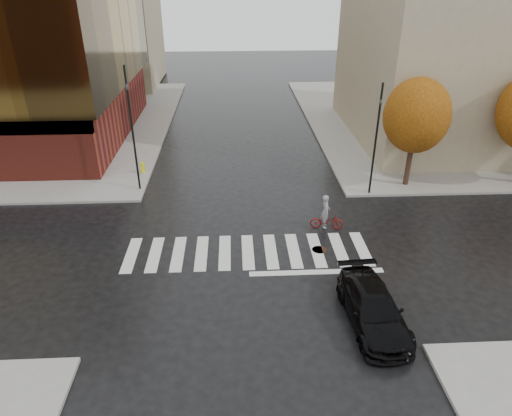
{
  "coord_description": "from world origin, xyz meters",
  "views": [
    {
      "loc": [
        -0.54,
        -17.74,
        11.99
      ],
      "look_at": [
        0.42,
        1.17,
        2.0
      ],
      "focal_mm": 32.0,
      "sensor_mm": 36.0,
      "label": 1
    }
  ],
  "objects_px": {
    "cyclist": "(326,217)",
    "fire_hydrant": "(143,167)",
    "sedan": "(373,308)",
    "traffic_light_ne": "(376,135)",
    "traffic_light_nw": "(131,122)"
  },
  "relations": [
    {
      "from": "sedan",
      "to": "traffic_light_ne",
      "type": "bearing_deg",
      "value": 71.87
    },
    {
      "from": "cyclist",
      "to": "traffic_light_nw",
      "type": "height_order",
      "value": "traffic_light_nw"
    },
    {
      "from": "sedan",
      "to": "cyclist",
      "type": "xyz_separation_m",
      "value": [
        -0.43,
        7.12,
        -0.03
      ]
    },
    {
      "from": "sedan",
      "to": "traffic_light_nw",
      "type": "relative_size",
      "value": 0.64
    },
    {
      "from": "sedan",
      "to": "cyclist",
      "type": "distance_m",
      "value": 7.13
    },
    {
      "from": "sedan",
      "to": "cyclist",
      "type": "relative_size",
      "value": 2.45
    },
    {
      "from": "traffic_light_nw",
      "to": "fire_hydrant",
      "type": "bearing_deg",
      "value": -179.45
    },
    {
      "from": "sedan",
      "to": "traffic_light_nw",
      "type": "height_order",
      "value": "traffic_light_nw"
    },
    {
      "from": "cyclist",
      "to": "fire_hydrant",
      "type": "bearing_deg",
      "value": 63.23
    },
    {
      "from": "traffic_light_nw",
      "to": "fire_hydrant",
      "type": "distance_m",
      "value": 4.45
    },
    {
      "from": "cyclist",
      "to": "fire_hydrant",
      "type": "distance_m",
      "value": 12.99
    },
    {
      "from": "traffic_light_ne",
      "to": "sedan",
      "type": "bearing_deg",
      "value": 76.95
    },
    {
      "from": "traffic_light_ne",
      "to": "cyclist",
      "type": "bearing_deg",
      "value": 50.6
    },
    {
      "from": "traffic_light_ne",
      "to": "traffic_light_nw",
      "type": "bearing_deg",
      "value": -3.53
    },
    {
      "from": "traffic_light_nw",
      "to": "traffic_light_ne",
      "type": "xyz_separation_m",
      "value": [
        13.73,
        -1.27,
        -0.53
      ]
    }
  ]
}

